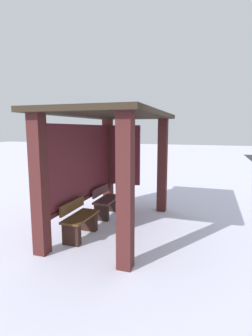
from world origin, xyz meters
name	(u,v)px	position (x,y,z in m)	size (l,w,h in m)	color
ground_plane	(114,227)	(0.00, 0.00, 0.00)	(60.00, 60.00, 0.00)	silver
bus_shelter	(107,146)	(0.10, 0.18, 1.71)	(3.41, 1.95, 2.40)	#471D1D
bench_left_inside	(80,222)	(-0.67, 0.45, 0.31)	(0.91, 0.38, 0.71)	#56371C
bench_center_inside	(107,203)	(0.67, 0.45, 0.31)	(0.91, 0.38, 0.70)	#4A2729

